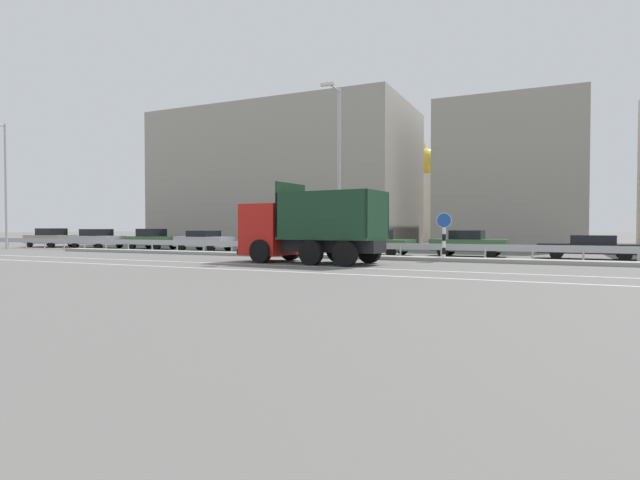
{
  "coord_description": "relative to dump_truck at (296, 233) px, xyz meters",
  "views": [
    {
      "loc": [
        11.08,
        -21.65,
        1.56
      ],
      "look_at": [
        1.03,
        0.09,
        0.98
      ],
      "focal_mm": 28.0,
      "sensor_mm": 36.0,
      "label": 1
    }
  ],
  "objects": [
    {
      "name": "median_island",
      "position": [
        -0.65,
        3.64,
        -1.25
      ],
      "size": [
        36.77,
        1.1,
        0.18
      ],
      "primitive_type": "cube",
      "color": "gray",
      "rests_on": "ground_plane"
    },
    {
      "name": "background_building_0",
      "position": [
        -12.37,
        21.76,
        4.83
      ],
      "size": [
        23.35,
        12.4,
        12.34
      ],
      "primitive_type": "cube",
      "color": "gray",
      "rests_on": "ground_plane"
    },
    {
      "name": "lane_strip_1",
      "position": [
        0.88,
        -4.42,
        -1.34
      ],
      "size": [
        66.86,
        0.16,
        0.01
      ],
      "primitive_type": "cube",
      "color": "silver",
      "rests_on": "ground_plane"
    },
    {
      "name": "parked_car_7",
      "position": [
        12.24,
        7.99,
        -0.71
      ],
      "size": [
        4.77,
        2.16,
        1.2
      ],
      "rotation": [
        0.0,
        0.0,
        1.52
      ],
      "color": "black",
      "rests_on": "ground_plane"
    },
    {
      "name": "parked_car_1",
      "position": [
        -21.21,
        7.62,
        -0.6
      ],
      "size": [
        4.47,
        2.24,
        1.47
      ],
      "rotation": [
        0.0,
        0.0,
        -1.64
      ],
      "color": "#A3A3A8",
      "rests_on": "ground_plane"
    },
    {
      "name": "parked_car_6",
      "position": [
        6.42,
        8.02,
        -0.62
      ],
      "size": [
        4.04,
        2.03,
        1.43
      ],
      "rotation": [
        0.0,
        0.0,
        -1.61
      ],
      "color": "#335B33",
      "rests_on": "ground_plane"
    },
    {
      "name": "median_guardrail",
      "position": [
        -0.65,
        4.84,
        -0.77
      ],
      "size": [
        66.86,
        0.09,
        0.78
      ],
      "color": "#9EA0A5",
      "rests_on": "ground_plane"
    },
    {
      "name": "street_lamp_1",
      "position": [
        0.59,
        3.52,
        3.44
      ],
      "size": [
        0.71,
        1.82,
        8.68
      ],
      "color": "#ADADB2",
      "rests_on": "ground_plane"
    },
    {
      "name": "parked_car_2",
      "position": [
        -16.07,
        8.03,
        -0.6
      ],
      "size": [
        4.02,
        1.91,
        1.49
      ],
      "rotation": [
        0.0,
        0.0,
        -1.62
      ],
      "color": "#335B33",
      "rests_on": "ground_plane"
    },
    {
      "name": "parked_car_3",
      "position": [
        -10.83,
        7.4,
        -0.63
      ],
      "size": [
        4.21,
        2.13,
        1.37
      ],
      "rotation": [
        0.0,
        0.0,
        -1.64
      ],
      "color": "#A3A3A8",
      "rests_on": "ground_plane"
    },
    {
      "name": "street_lamp_0",
      "position": [
        -26.16,
        3.64,
        3.75
      ],
      "size": [
        0.7,
        2.12,
        9.22
      ],
      "color": "#ADADB2",
      "rests_on": "ground_plane"
    },
    {
      "name": "church_tower",
      "position": [
        -2.14,
        34.65,
        3.66
      ],
      "size": [
        3.6,
        3.6,
        11.16
      ],
      "color": "silver",
      "rests_on": "ground_plane"
    },
    {
      "name": "parked_car_4",
      "position": [
        -4.5,
        7.62,
        -0.59
      ],
      "size": [
        4.14,
        1.85,
        1.45
      ],
      "rotation": [
        0.0,
        0.0,
        1.57
      ],
      "color": "#A3A3A8",
      "rests_on": "ground_plane"
    },
    {
      "name": "parked_car_0",
      "position": [
        -26.4,
        7.55,
        -0.58
      ],
      "size": [
        4.33,
        1.98,
        1.52
      ],
      "rotation": [
        0.0,
        0.0,
        1.55
      ],
      "color": "gray",
      "rests_on": "ground_plane"
    },
    {
      "name": "ground_plane",
      "position": [
        -0.65,
        1.69,
        -1.34
      ],
      "size": [
        320.0,
        320.0,
        0.0
      ],
      "primitive_type": "plane",
      "color": "#605E5B"
    },
    {
      "name": "dump_truck",
      "position": [
        0.0,
        0.0,
        0.0
      ],
      "size": [
        6.71,
        3.15,
        3.58
      ],
      "rotation": [
        0.0,
        0.0,
        1.48
      ],
      "color": "red",
      "rests_on": "ground_plane"
    },
    {
      "name": "lane_strip_0",
      "position": [
        0.88,
        -1.88,
        -1.34
      ],
      "size": [
        66.86,
        0.16,
        0.01
      ],
      "primitive_type": "cube",
      "color": "silver",
      "rests_on": "ground_plane"
    },
    {
      "name": "median_road_sign",
      "position": [
        5.92,
        3.64,
        -0.16
      ],
      "size": [
        0.7,
        0.16,
        2.26
      ],
      "color": "white",
      "rests_on": "ground_plane"
    },
    {
      "name": "background_building_1",
      "position": [
        7.53,
        24.92,
        4.22
      ],
      "size": [
        10.45,
        15.35,
        11.12
      ],
      "primitive_type": "cube",
      "color": "gray",
      "rests_on": "ground_plane"
    },
    {
      "name": "parked_car_5",
      "position": [
        1.28,
        7.37,
        -0.62
      ],
      "size": [
        4.38,
        2.31,
        1.44
      ],
      "rotation": [
        0.0,
        0.0,
        -1.65
      ],
      "color": "#335B33",
      "rests_on": "ground_plane"
    }
  ]
}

